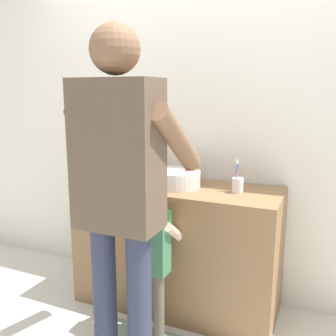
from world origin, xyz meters
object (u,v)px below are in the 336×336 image
object	(u,v)px
soap_bottle	(128,171)
adult_parent	(120,177)
toothbrush_cup	(238,184)
child_toddler	(151,250)

from	to	relation	value
soap_bottle	adult_parent	world-z (taller)	adult_parent
soap_bottle	adult_parent	xyz separation A→B (m)	(0.37, -0.72, 0.14)
soap_bottle	adult_parent	bearing A→B (deg)	-62.88
toothbrush_cup	adult_parent	size ratio (longest dim) A/B	0.12
child_toddler	soap_bottle	bearing A→B (deg)	132.79
toothbrush_cup	adult_parent	bearing A→B (deg)	-120.26
toothbrush_cup	soap_bottle	xyz separation A→B (m)	(-0.78, 0.01, 0.01)
soap_bottle	child_toddler	size ratio (longest dim) A/B	0.17
toothbrush_cup	child_toddler	xyz separation A→B (m)	(-0.41, -0.40, -0.35)
soap_bottle	toothbrush_cup	bearing A→B (deg)	-0.55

